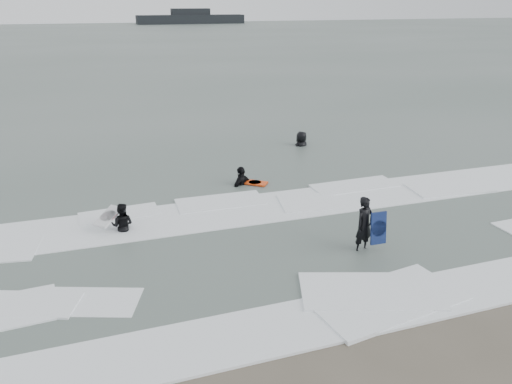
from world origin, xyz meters
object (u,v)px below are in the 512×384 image
object	(u,v)px
surfer_wading	(123,231)
surfer_right_far	(301,147)
surfer_centre	(362,251)
vessel_horizon	(191,18)
surfer_right_near	(242,185)

from	to	relation	value
surfer_wading	surfer_right_far	size ratio (longest dim) A/B	0.78
surfer_centre	surfer_right_far	size ratio (longest dim) A/B	0.90
surfer_centre	vessel_horizon	xyz separation A→B (m)	(23.16, 145.69, 1.61)
surfer_centre	surfer_right_far	distance (m)	11.24
surfer_right_far	surfer_right_near	bearing A→B (deg)	25.01
surfer_centre	surfer_wading	bearing A→B (deg)	134.35
vessel_horizon	surfer_wading	bearing A→B (deg)	-101.83
surfer_wading	vessel_horizon	distance (m)	145.22
surfer_right_near	vessel_horizon	world-z (taller)	vessel_horizon
surfer_centre	surfer_wading	xyz separation A→B (m)	(-6.60, 3.57, 0.00)
surfer_right_far	surfer_centre	bearing A→B (deg)	56.31
surfer_wading	surfer_right_near	world-z (taller)	surfer_right_near
surfer_right_far	vessel_horizon	world-z (taller)	vessel_horizon
surfer_right_near	vessel_horizon	distance (m)	141.46
surfer_centre	surfer_right_far	world-z (taller)	surfer_right_far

